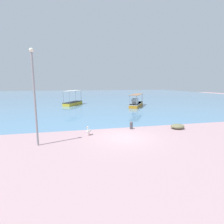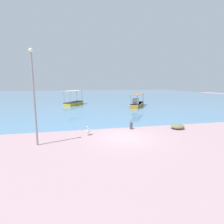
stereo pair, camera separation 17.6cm
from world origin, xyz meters
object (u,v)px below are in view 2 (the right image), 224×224
Objects in this scene: fishing_boat_outer at (74,102)px; lamp_post at (34,93)px; pelican at (88,131)px; net_pile at (178,126)px; fishing_boat_near_left at (137,104)px; mooring_bollard at (131,125)px.

lamp_post reaches higher than fishing_boat_outer.
pelican is 8.56m from net_pile.
fishing_boat_outer reaches higher than net_pile.
fishing_boat_outer is 12.64m from fishing_boat_near_left.
net_pile is (12.32, 1.82, -3.44)m from lamp_post.
fishing_boat_outer is at bearing 114.45° from net_pile.
lamp_post is 9.03× the size of mooring_bollard.
lamp_post is at bearing -160.94° from mooring_bollard.
fishing_boat_outer is at bearing 155.74° from fishing_boat_near_left.
fishing_boat_near_left is 0.97× the size of lamp_post.
lamp_post is at bearing -96.57° from fishing_boat_outer.
mooring_bollard is at bearing 168.13° from net_pile.
lamp_post is 9.01m from mooring_bollard.
net_pile is at bearing 1.13° from pelican.
pelican is (-10.42, -16.22, -0.21)m from fishing_boat_near_left.
net_pile is (4.39, -0.92, -0.16)m from mooring_bollard.
fishing_boat_outer is 7.38× the size of mooring_bollard.
fishing_boat_near_left is 19.28m from pelican.
pelican is at bearing 23.66° from lamp_post.
net_pile is (8.56, 0.17, -0.14)m from pelican.
fishing_boat_outer is at bearing 83.43° from lamp_post.
fishing_boat_outer reaches higher than pelican.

